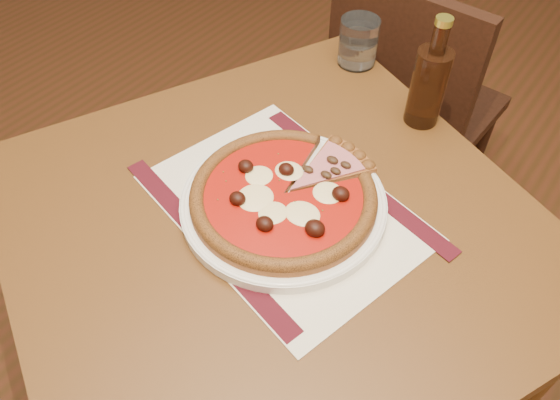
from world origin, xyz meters
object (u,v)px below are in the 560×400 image
object	(u,v)px
pizza	(283,195)
water_glass	(358,42)
chair_far	(408,102)
bottle	(429,84)
plate	(283,203)
table	(273,258)

from	to	relation	value
pizza	water_glass	xyz separation A→B (m)	(-0.12, 0.42, 0.02)
pizza	water_glass	size ratio (longest dim) A/B	3.05
water_glass	pizza	bearing A→B (deg)	-74.04
chair_far	bottle	size ratio (longest dim) A/B	3.99
plate	pizza	size ratio (longest dim) A/B	1.11
table	water_glass	size ratio (longest dim) A/B	10.91
chair_far	table	bearing A→B (deg)	99.67
chair_far	water_glass	bearing A→B (deg)	87.06
table	water_glass	xyz separation A→B (m)	(-0.12, 0.45, 0.15)
pizza	water_glass	world-z (taller)	water_glass
chair_far	plate	distance (m)	0.76
plate	water_glass	size ratio (longest dim) A/B	3.39
plate	pizza	world-z (taller)	pizza
chair_far	water_glass	xyz separation A→B (m)	(-0.03, -0.28, 0.32)
chair_far	bottle	distance (m)	0.54
pizza	plate	bearing A→B (deg)	83.08
chair_far	pizza	size ratio (longest dim) A/B	2.83
chair_far	pizza	bearing A→B (deg)	99.85
plate	chair_far	bearing A→B (deg)	97.63
bottle	plate	bearing A→B (deg)	-102.79
table	water_glass	distance (m)	0.49
table	pizza	distance (m)	0.14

